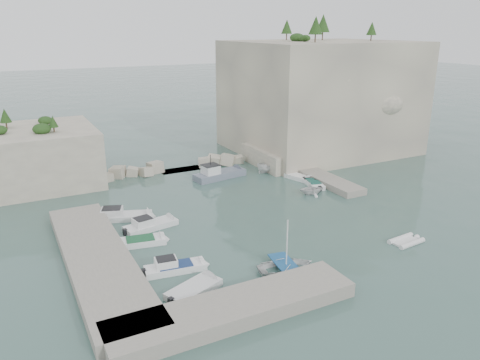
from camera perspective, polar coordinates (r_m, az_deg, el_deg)
name	(u,v)px	position (r m, az deg, el deg)	size (l,w,h in m)	color
ground	(267,224)	(47.77, 3.32, -5.43)	(400.00, 400.00, 0.00)	#416159
cliff_east	(319,97)	(76.47, 9.64, 9.99)	(26.00, 22.00, 17.00)	beige
cliff_terrace	(281,156)	(68.30, 5.07, 2.98)	(8.00, 10.00, 2.50)	beige
outcrop_west	(29,157)	(64.50, -24.28, 2.56)	(16.00, 14.00, 7.00)	beige
quay_west	(98,260)	(41.36, -16.93, -9.35)	(5.00, 24.00, 1.10)	#9E9689
quay_south	(235,308)	(33.60, -0.67, -15.38)	(18.00, 4.00, 1.10)	#9E9689
ledge_east	(317,176)	(62.51, 9.35, 0.54)	(3.00, 16.00, 0.80)	#9E9689
breakwater	(181,165)	(65.93, -7.19, 1.85)	(28.00, 3.00, 1.40)	beige
motorboat_a	(122,219)	(50.51, -14.22, -4.63)	(6.82, 2.03, 1.40)	silver
motorboat_b	(151,228)	(47.71, -10.80, -5.77)	(5.82, 1.91, 1.40)	silver
motorboat_c	(141,244)	(44.55, -12.02, -7.65)	(5.00, 1.82, 0.70)	white
motorboat_d	(176,271)	(39.54, -7.86, -10.92)	(5.49, 1.63, 1.40)	white
motorboat_e	(194,292)	(36.53, -5.65, -13.49)	(4.85, 1.98, 0.70)	silver
rowboat	(286,270)	(39.46, 5.64, -10.90)	(3.41, 4.77, 0.99)	white
inflatable_dinghy	(406,243)	(46.49, 19.57, -7.22)	(3.45, 1.67, 0.44)	white
tender_east_a	(311,194)	(56.72, 8.67, -1.71)	(2.63, 3.04, 1.60)	silver
tender_east_b	(313,186)	(59.76, 8.94, -0.68)	(4.62, 1.57, 0.70)	white
tender_east_c	(301,180)	(61.76, 7.43, 0.02)	(4.96, 1.60, 0.70)	white
tender_east_d	(271,172)	(64.74, 3.83, 1.00)	(1.67, 4.45, 1.72)	silver
work_boat	(220,178)	(62.09, -2.47, 0.26)	(7.79, 2.30, 2.20)	slate
rowboat_mast	(287,242)	(38.27, 5.76, -7.50)	(0.10, 0.10, 4.20)	white
vegetation	(289,35)	(73.92, 6.00, 17.20)	(53.48, 13.88, 13.40)	#1E4219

